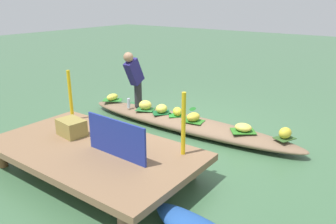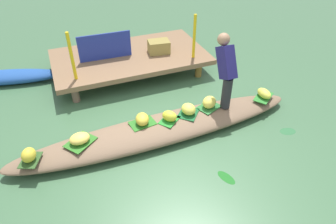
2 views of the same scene
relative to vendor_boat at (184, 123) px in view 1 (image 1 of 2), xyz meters
name	(u,v)px [view 1 (image 1 of 2)]	position (x,y,z in m)	size (l,w,h in m)	color
canal_water	(184,129)	(0.00, 0.00, -0.13)	(40.00, 40.00, 0.00)	#3E6743
dock_platform	(93,151)	(0.14, 2.24, 0.22)	(3.20, 1.80, 0.41)	#846346
vendor_boat	(184,123)	(0.00, 0.00, 0.00)	(4.78, 0.76, 0.26)	#7D6149
leaf_mat_0	(113,100)	(1.96, 0.02, 0.13)	(0.43, 0.24, 0.01)	#2D7F2D
banana_bunch_0	(112,97)	(1.96, 0.02, 0.21)	(0.31, 0.19, 0.15)	#EBE54B
leaf_mat_1	(284,138)	(-1.95, -0.10, 0.13)	(0.32, 0.24, 0.01)	#2D5122
banana_bunch_1	(285,133)	(-1.95, -0.10, 0.23)	(0.23, 0.18, 0.19)	yellow
leaf_mat_2	(162,113)	(0.51, 0.06, 0.13)	(0.36, 0.29, 0.01)	#185B2B
banana_bunch_2	(162,109)	(0.51, 0.06, 0.22)	(0.26, 0.22, 0.18)	#E7DF53
leaf_mat_3	(145,109)	(0.91, 0.10, 0.13)	(0.37, 0.28, 0.01)	#2B6F33
banana_bunch_3	(145,105)	(0.91, 0.10, 0.23)	(0.27, 0.21, 0.20)	#F3DC55
leaf_mat_4	(177,115)	(0.15, 0.01, 0.13)	(0.34, 0.24, 0.01)	#26852C
banana_bunch_4	(177,111)	(0.15, 0.01, 0.22)	(0.24, 0.18, 0.17)	yellow
leaf_mat_5	(243,131)	(-1.25, 0.01, 0.13)	(0.41, 0.31, 0.01)	#2D7222
banana_bunch_5	(243,127)	(-1.25, 0.01, 0.20)	(0.30, 0.24, 0.14)	#F5D358
leaf_mat_6	(193,121)	(-0.27, 0.10, 0.13)	(0.39, 0.27, 0.01)	#2B7422
banana_bunch_6	(193,117)	(-0.27, 0.10, 0.22)	(0.28, 0.21, 0.17)	gold
vendor_person	(134,76)	(1.17, 0.12, 0.82)	(0.20, 0.49, 1.21)	#28282D
water_bottle	(129,103)	(1.28, 0.21, 0.23)	(0.07, 0.07, 0.21)	silver
market_banner	(116,138)	(-0.36, 2.24, 0.55)	(1.07, 0.03, 0.54)	navy
railing_post_west	(183,124)	(-1.06, 1.64, 0.73)	(0.06, 0.06, 0.90)	yellow
railing_post_east	(70,95)	(1.34, 1.64, 0.73)	(0.06, 0.06, 0.90)	yellow
produce_crate	(72,127)	(0.75, 2.12, 0.41)	(0.44, 0.32, 0.26)	olive
drifting_plant_0	(193,109)	(0.53, -1.18, -0.12)	(0.30, 0.15, 0.01)	#1B651E
drifting_plant_2	(132,103)	(2.00, -0.69, -0.12)	(0.27, 0.18, 0.01)	#2C6538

